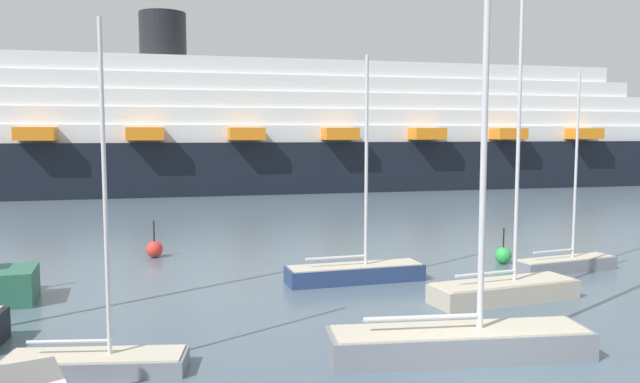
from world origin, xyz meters
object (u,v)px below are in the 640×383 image
channel_buoy_1 (154,249)px  cruise_ship (321,135)px  sailboat_2 (460,335)px  sailboat_6 (96,357)px  sailboat_1 (355,270)px  sailboat_4 (566,261)px  channel_buoy_0 (503,255)px  sailboat_5 (504,287)px

channel_buoy_1 → cruise_ship: 36.64m
sailboat_2 → sailboat_6: size_ratio=1.41×
channel_buoy_1 → sailboat_1: bearing=-44.4°
sailboat_4 → sailboat_6: sailboat_6 is taller
sailboat_1 → channel_buoy_0: 7.18m
sailboat_4 → channel_buoy_1: bearing=148.7°
cruise_ship → sailboat_6: bearing=-110.6°
sailboat_5 → cruise_ship: (6.47, 42.69, 4.86)m
sailboat_2 → sailboat_4: size_ratio=1.43×
channel_buoy_0 → cruise_ship: (3.20, 37.52, 4.97)m
sailboat_5 → sailboat_6: (-12.53, -2.77, -0.11)m
sailboat_2 → sailboat_6: sailboat_2 is taller
sailboat_2 → cruise_ship: bearing=86.6°
sailboat_5 → channel_buoy_0: (3.27, 5.17, -0.11)m
sailboat_2 → sailboat_4: sailboat_2 is taller
sailboat_6 → sailboat_1: bearing=50.3°
cruise_ship → sailboat_1: bearing=-102.7°
sailboat_2 → sailboat_5: 5.89m
sailboat_6 → channel_buoy_0: (15.80, 7.94, 0.00)m
channel_buoy_0 → cruise_ship: size_ratio=0.02×
sailboat_4 → channel_buoy_1: (-15.64, 7.56, -0.03)m
sailboat_4 → sailboat_6: size_ratio=0.98×
sailboat_1 → sailboat_6: 10.99m
sailboat_6 → channel_buoy_1: 13.63m
sailboat_4 → sailboat_1: bearing=169.8°
sailboat_1 → channel_buoy_1: size_ratio=5.07×
cruise_ship → channel_buoy_0: bearing=-92.8°
channel_buoy_1 → cruise_ship: bearing=61.6°
sailboat_4 → channel_buoy_0: bearing=123.1°
cruise_ship → sailboat_5: bearing=-96.5°
sailboat_5 → sailboat_6: sailboat_5 is taller
sailboat_1 → sailboat_4: 8.68m
sailboat_4 → cruise_ship: 39.84m
channel_buoy_0 → sailboat_4: bearing=-51.3°
sailboat_6 → sailboat_4: bearing=31.9°
sailboat_6 → channel_buoy_0: 17.68m
sailboat_2 → channel_buoy_0: sailboat_2 is taller
sailboat_4 → sailboat_5: size_ratio=0.80×
sailboat_1 → channel_buoy_1: (-7.00, 6.86, -0.06)m
sailboat_2 → sailboat_5: size_ratio=1.15×
sailboat_4 → sailboat_2: bearing=-145.3°
channel_buoy_0 → channel_buoy_1: size_ratio=0.92×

